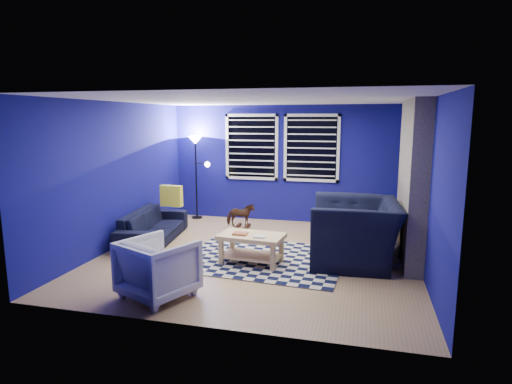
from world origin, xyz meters
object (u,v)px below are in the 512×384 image
cabinet (375,216)px  sofa (153,226)px  tv (408,162)px  floor_lamp (196,152)px  rocking_horse (241,215)px  coffee_table (251,243)px  armchair_big (355,231)px  armchair_bent (158,268)px

cabinet → sofa: bearing=-168.9°
tv → floor_lamp: 4.40m
rocking_horse → coffee_table: 2.07m
armchair_big → floor_lamp: bearing=-125.3°
coffee_table → floor_lamp: (-1.95, 2.66, 1.16)m
sofa → coffee_table: bearing=-118.2°
armchair_bent → cabinet: armchair_bent is taller
tv → sofa: (-4.50, -1.63, -1.12)m
cabinet → floor_lamp: (-3.83, -0.00, 1.23)m
tv → rocking_horse: bearing=-171.3°
tv → floor_lamp: bearing=176.8°
tv → floor_lamp: size_ratio=0.55×
tv → armchair_bent: tv is taller
armchair_bent → sofa: bearing=-37.1°
rocking_horse → floor_lamp: (-1.21, 0.73, 1.20)m
sofa → armchair_bent: 2.56m
sofa → tv: bearing=-77.5°
armchair_big → coffee_table: size_ratio=1.45×
sofa → armchair_big: bearing=-101.9°
armchair_bent → armchair_big: bearing=-116.3°
armchair_bent → coffee_table: size_ratio=0.80×
armchair_big → rocking_horse: 2.69m
armchair_bent → cabinet: 4.93m
tv → floor_lamp: (-4.39, 0.25, 0.10)m
tv → cabinet: size_ratio=1.42×
armchair_big → floor_lamp: 4.22m
coffee_table → floor_lamp: bearing=126.2°
armchair_big → coffee_table: 1.62m
armchair_big → tv: bearing=151.1°
tv → cabinet: tv is taller
armchair_big → armchair_bent: size_ratio=1.82×
rocking_horse → coffee_table: bearing=177.6°
sofa → coffee_table: size_ratio=1.85×
armchair_bent → coffee_table: bearing=-95.3°
armchair_bent → tv: bearing=-106.1°
rocking_horse → coffee_table: (0.73, -1.93, 0.04)m
sofa → floor_lamp: bearing=-10.7°
armchair_big → cabinet: bearing=167.4°
rocking_horse → cabinet: cabinet is taller
armchair_big → floor_lamp: size_ratio=0.82×
tv → armchair_bent: 5.17m
coffee_table → cabinet: bearing=54.8°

